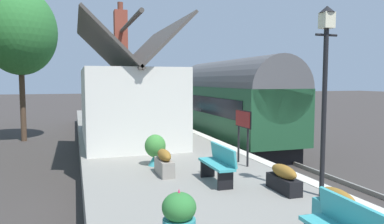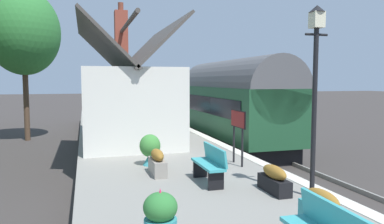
% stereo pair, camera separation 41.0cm
% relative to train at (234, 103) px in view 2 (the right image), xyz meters
% --- Properties ---
extents(ground_plane, '(160.00, 160.00, 0.00)m').
position_rel_train_xyz_m(ground_plane, '(-1.76, 0.90, -2.22)').
color(ground_plane, '#383330').
extents(platform, '(32.00, 5.37, 0.90)m').
position_rel_train_xyz_m(platform, '(-1.76, 4.58, -1.77)').
color(platform, gray).
rests_on(platform, ground).
extents(platform_edge_coping, '(32.00, 0.36, 0.02)m').
position_rel_train_xyz_m(platform_edge_coping, '(-1.76, 2.08, -1.31)').
color(platform_edge_coping, beige).
rests_on(platform_edge_coping, platform).
extents(rail_near, '(52.00, 0.08, 0.14)m').
position_rel_train_xyz_m(rail_near, '(-1.76, -0.72, -2.15)').
color(rail_near, gray).
rests_on(rail_near, ground).
extents(rail_far, '(52.00, 0.08, 0.14)m').
position_rel_train_xyz_m(rail_far, '(-1.76, 0.72, -2.15)').
color(rail_far, gray).
rests_on(rail_far, ground).
extents(train, '(9.32, 2.73, 4.32)m').
position_rel_train_xyz_m(train, '(0.00, 0.00, 0.00)').
color(train, black).
rests_on(train, ground).
extents(station_building, '(6.80, 3.68, 5.85)m').
position_rel_train_xyz_m(station_building, '(-1.70, 5.37, 0.28)').
color(station_building, silver).
rests_on(station_building, platform).
extents(bench_near_building, '(1.41, 0.45, 0.88)m').
position_rel_train_xyz_m(bench_near_building, '(7.93, 4.03, -0.84)').
color(bench_near_building, teal).
rests_on(bench_near_building, platform).
extents(bench_mid_platform, '(1.41, 0.45, 0.88)m').
position_rel_train_xyz_m(bench_mid_platform, '(6.03, 4.05, -0.84)').
color(bench_mid_platform, teal).
rests_on(bench_mid_platform, platform).
extents(bench_by_lamp, '(1.40, 0.44, 0.88)m').
position_rel_train_xyz_m(bench_by_lamp, '(-8.54, 4.21, -0.84)').
color(bench_by_lamp, teal).
rests_on(bench_by_lamp, platform).
extents(planter_edge_far, '(0.47, 0.47, 0.82)m').
position_rel_train_xyz_m(planter_edge_far, '(6.06, 6.64, -0.88)').
color(planter_edge_far, gray).
rests_on(planter_edge_far, platform).
extents(planter_bench_right, '(0.51, 0.51, 0.83)m').
position_rel_train_xyz_m(planter_bench_right, '(-11.36, 5.97, -0.92)').
color(planter_bench_right, teal).
rests_on(planter_bench_right, platform).
extents(planter_corner_building, '(0.97, 0.32, 0.65)m').
position_rel_train_xyz_m(planter_corner_building, '(-7.42, 5.25, -1.00)').
color(planter_corner_building, gray).
rests_on(planter_corner_building, platform).
extents(planter_edge_near, '(0.98, 0.32, 0.59)m').
position_rel_train_xyz_m(planter_edge_near, '(-9.62, 3.11, -1.04)').
color(planter_edge_near, black).
rests_on(planter_edge_near, platform).
extents(planter_bench_left, '(0.88, 0.32, 0.66)m').
position_rel_train_xyz_m(planter_bench_left, '(-11.62, 3.36, -1.00)').
color(planter_bench_left, teal).
rests_on(planter_bench_left, platform).
extents(planter_under_sign, '(0.60, 0.60, 0.89)m').
position_rel_train_xyz_m(planter_under_sign, '(-6.33, 5.25, -0.84)').
color(planter_under_sign, teal).
rests_on(planter_under_sign, platform).
extents(lamp_post_platform, '(0.32, 0.50, 3.92)m').
position_rel_train_xyz_m(lamp_post_platform, '(-10.13, 2.52, 1.40)').
color(lamp_post_platform, black).
rests_on(lamp_post_platform, platform).
extents(station_sign_board, '(0.96, 0.06, 1.57)m').
position_rel_train_xyz_m(station_sign_board, '(-6.97, 2.82, -0.13)').
color(station_sign_board, black).
rests_on(station_sign_board, platform).
extents(tree_distant, '(4.32, 3.84, 8.22)m').
position_rel_train_xyz_m(tree_distant, '(5.26, 10.10, 3.67)').
color(tree_distant, '#4C3828').
rests_on(tree_distant, ground).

